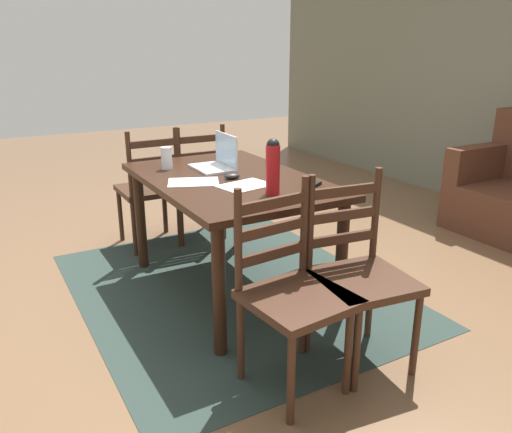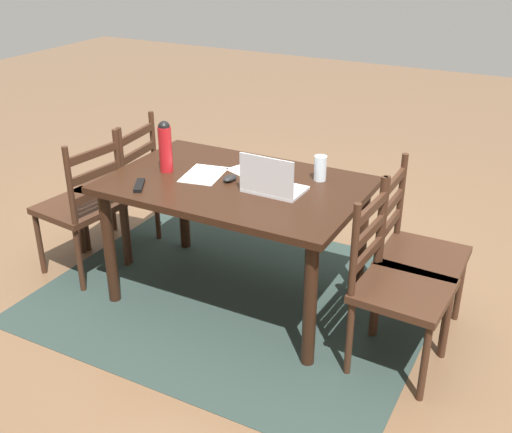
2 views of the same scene
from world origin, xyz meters
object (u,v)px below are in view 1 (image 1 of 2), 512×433
object	(u,v)px
drinking_glass	(167,158)
chair_left_far	(194,183)
chair_right_near	(293,293)
computer_mouse	(233,176)
dining_table	(230,193)
chair_right_far	(358,275)
tv_remote	(312,186)
laptop	(218,160)
water_bottle	(273,166)
chair_left_near	(150,189)

from	to	relation	value
drinking_glass	chair_left_far	bearing A→B (deg)	143.96
chair_right_near	computer_mouse	world-z (taller)	chair_right_near
dining_table	drinking_glass	bearing A→B (deg)	-148.21
chair_right_near	chair_right_far	bearing A→B (deg)	89.98
computer_mouse	tv_remote	distance (m)	0.51
laptop	drinking_glass	xyz separation A→B (m)	(-0.16, -0.30, 0.01)
laptop	chair_left_far	bearing A→B (deg)	169.53
chair_right_far	water_bottle	distance (m)	0.74
tv_remote	chair_left_near	bearing A→B (deg)	168.84
dining_table	chair_left_near	size ratio (longest dim) A/B	1.52
dining_table	computer_mouse	xyz separation A→B (m)	(0.04, 0.00, 0.12)
chair_right_far	computer_mouse	distance (m)	1.04
dining_table	chair_left_near	world-z (taller)	chair_left_near
dining_table	drinking_glass	size ratio (longest dim) A/B	9.98
water_bottle	drinking_glass	bearing A→B (deg)	-161.04
chair_right_far	computer_mouse	size ratio (longest dim) A/B	9.50
chair_right_far	computer_mouse	bearing A→B (deg)	-169.01
water_bottle	laptop	bearing A→B (deg)	179.67
chair_left_near	chair_left_far	distance (m)	0.37
water_bottle	chair_left_far	bearing A→B (deg)	174.31
dining_table	water_bottle	world-z (taller)	water_bottle
chair_left_near	tv_remote	bearing A→B (deg)	19.00
laptop	water_bottle	xyz separation A→B (m)	(0.69, -0.00, 0.10)
laptop	drinking_glass	distance (m)	0.34
computer_mouse	chair_right_far	bearing A→B (deg)	19.12
chair_right_far	chair_left_far	bearing A→B (deg)	-179.80
water_bottle	tv_remote	xyz separation A→B (m)	(-0.01, 0.27, -0.15)
dining_table	drinking_glass	distance (m)	0.51
water_bottle	chair_left_near	bearing A→B (deg)	-171.11
chair_left_far	drinking_glass	world-z (taller)	chair_left_far
drinking_glass	tv_remote	distance (m)	1.02
water_bottle	dining_table	bearing A→B (deg)	-174.83
chair_right_far	chair_right_near	size ratio (longest dim) A/B	1.00
chair_left_near	laptop	size ratio (longest dim) A/B	2.92
dining_table	chair_left_far	size ratio (longest dim) A/B	1.52
dining_table	water_bottle	xyz separation A→B (m)	(0.44, 0.04, 0.26)
drinking_glass	chair_right_near	bearing A→B (deg)	2.49
dining_table	chair_right_near	distance (m)	1.05
dining_table	laptop	xyz separation A→B (m)	(-0.25, 0.04, 0.16)
dining_table	chair_right_near	xyz separation A→B (m)	(1.01, -0.19, -0.20)
chair_right_near	water_bottle	size ratio (longest dim) A/B	3.11
laptop	chair_left_near	bearing A→B (deg)	-163.10
chair_left_far	dining_table	bearing A→B (deg)	-10.39
drinking_glass	computer_mouse	distance (m)	0.52
tv_remote	chair_right_near	bearing A→B (deg)	-71.54
chair_left_far	water_bottle	size ratio (longest dim) A/B	3.11
tv_remote	drinking_glass	bearing A→B (deg)	-176.48
chair_right_far	tv_remote	distance (m)	0.66
computer_mouse	chair_left_near	bearing A→B (deg)	-161.55
chair_left_near	laptop	distance (m)	0.87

